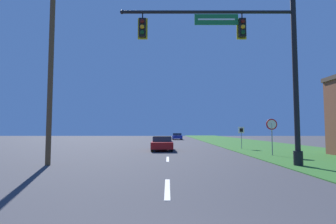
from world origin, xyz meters
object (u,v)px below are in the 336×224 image
at_px(signal_mast, 254,61).
at_px(stop_sign, 272,129).
at_px(utility_pole_near, 51,59).
at_px(car_ahead, 162,143).
at_px(far_car, 177,136).
at_px(route_sign_post, 241,133).

distance_m(signal_mast, stop_sign, 6.80).
distance_m(stop_sign, utility_pole_near, 14.51).
bearing_deg(stop_sign, utility_pole_near, -160.10).
height_order(car_ahead, stop_sign, stop_sign).
bearing_deg(utility_pole_near, far_car, 77.93).
bearing_deg(stop_sign, far_car, 99.80).
distance_m(route_sign_post, utility_pole_near, 17.54).
xyz_separation_m(signal_mast, stop_sign, (2.86, 5.16, -3.39)).
distance_m(car_ahead, utility_pole_near, 12.17).
distance_m(far_car, utility_pole_near, 37.47).
relative_size(far_car, utility_pole_near, 0.42).
height_order(far_car, route_sign_post, route_sign_post).
bearing_deg(far_car, utility_pole_near, -102.07).
relative_size(stop_sign, route_sign_post, 1.23).
bearing_deg(car_ahead, stop_sign, -32.62).
relative_size(car_ahead, utility_pole_near, 0.40).
distance_m(far_car, route_sign_post, 25.66).
relative_size(car_ahead, far_car, 0.96).
distance_m(car_ahead, far_car, 26.73).
distance_m(stop_sign, route_sign_post, 6.44).
bearing_deg(route_sign_post, utility_pole_near, -139.03).
relative_size(signal_mast, utility_pole_near, 0.86).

